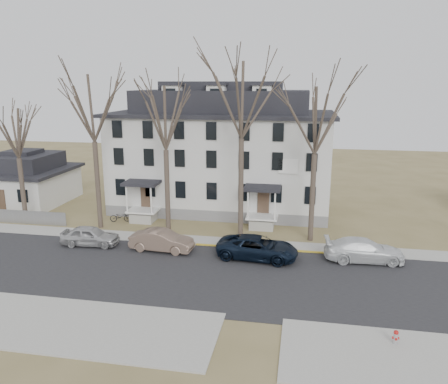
% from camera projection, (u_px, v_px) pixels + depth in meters
% --- Properties ---
extents(ground, '(120.00, 120.00, 0.00)m').
position_uv_depth(ground, '(200.00, 290.00, 25.82)').
color(ground, olive).
rests_on(ground, ground).
extents(main_road, '(120.00, 10.00, 0.04)m').
position_uv_depth(main_road, '(207.00, 276.00, 27.73)').
color(main_road, '#27272A').
rests_on(main_road, ground).
extents(far_sidewalk, '(120.00, 2.00, 0.08)m').
position_uv_depth(far_sidewalk, '(224.00, 243.00, 33.46)').
color(far_sidewalk, '#A09F97').
rests_on(far_sidewalk, ground).
extents(near_sidewalk_right, '(14.00, 5.00, 0.08)m').
position_uv_depth(near_sidewalk_right, '(442.00, 365.00, 18.97)').
color(near_sidewalk_right, '#A09F97').
rests_on(near_sidewalk_right, ground).
extents(near_sidewalk_left, '(20.00, 5.00, 0.08)m').
position_uv_depth(near_sidewalk_left, '(26.00, 321.00, 22.44)').
color(near_sidewalk_left, '#A09F97').
rests_on(near_sidewalk_left, ground).
extents(yellow_curb, '(14.00, 0.25, 0.06)m').
position_uv_depth(yellow_curb, '(290.00, 252.00, 31.73)').
color(yellow_curb, gold).
rests_on(yellow_curb, ground).
extents(boarding_house, '(20.80, 12.36, 12.05)m').
position_uv_depth(boarding_house, '(222.00, 153.00, 42.00)').
color(boarding_house, slate).
rests_on(boarding_house, ground).
extents(small_house, '(8.70, 8.70, 5.00)m').
position_uv_depth(small_house, '(26.00, 181.00, 44.36)').
color(small_house, silver).
rests_on(small_house, ground).
extents(tree_far_left, '(8.40, 8.40, 13.72)m').
position_uv_depth(tree_far_left, '(92.00, 103.00, 34.57)').
color(tree_far_left, '#473B31').
rests_on(tree_far_left, ground).
extents(tree_mid_left, '(7.80, 7.80, 12.74)m').
position_uv_depth(tree_mid_left, '(165.00, 114.00, 33.71)').
color(tree_mid_left, '#473B31').
rests_on(tree_mid_left, ground).
extents(tree_center, '(9.00, 9.00, 14.70)m').
position_uv_depth(tree_center, '(242.00, 94.00, 32.31)').
color(tree_center, '#473B31').
rests_on(tree_center, ground).
extents(tree_mid_right, '(7.80, 7.80, 12.74)m').
position_uv_depth(tree_mid_right, '(316.00, 116.00, 31.71)').
color(tree_mid_right, '#473B31').
rests_on(tree_mid_right, ground).
extents(tree_bungalow, '(6.60, 6.60, 10.78)m').
position_uv_depth(tree_bungalow, '(16.00, 130.00, 36.32)').
color(tree_bungalow, '#473B31').
rests_on(tree_bungalow, ground).
extents(car_silver, '(4.43, 2.02, 1.47)m').
position_uv_depth(car_silver, '(90.00, 236.00, 32.72)').
color(car_silver, '#B7B7B7').
rests_on(car_silver, ground).
extents(car_tan, '(4.72, 1.92, 1.52)m').
position_uv_depth(car_tan, '(162.00, 241.00, 31.68)').
color(car_tan, '#765F50').
rests_on(car_tan, ground).
extents(car_navy, '(5.81, 3.08, 1.56)m').
position_uv_depth(car_navy, '(257.00, 248.00, 30.28)').
color(car_navy, black).
rests_on(car_navy, ground).
extents(car_white, '(5.48, 2.55, 1.55)m').
position_uv_depth(car_white, '(364.00, 251.00, 29.84)').
color(car_white, silver).
rests_on(car_white, ground).
extents(bicycle_left, '(1.92, 1.07, 0.95)m').
position_uv_depth(bicycle_left, '(120.00, 217.00, 38.32)').
color(bicycle_left, black).
rests_on(bicycle_left, ground).
extents(fire_hydrant, '(0.32, 0.30, 0.77)m').
position_uv_depth(fire_hydrant, '(396.00, 338.00, 20.32)').
color(fire_hydrant, '#B7B7BA').
rests_on(fire_hydrant, ground).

